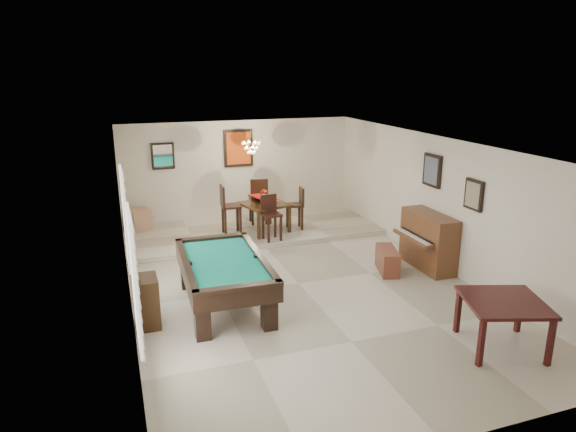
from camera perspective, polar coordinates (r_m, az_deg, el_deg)
ground_plane at (r=9.68m, az=1.18°, el=-7.55°), size 6.00×9.00×0.02m
wall_back at (r=13.43m, az=-5.51°, el=5.01°), size 6.00×0.04×2.60m
wall_front at (r=5.55m, az=18.05°, el=-12.49°), size 6.00×0.04×2.60m
wall_left at (r=8.70m, az=-17.65°, el=-1.91°), size 0.04×9.00×2.60m
wall_right at (r=10.62m, az=16.58°, el=1.41°), size 0.04×9.00×2.60m
ceiling at (r=8.96m, az=1.28°, el=7.92°), size 6.00×9.00×0.04m
dining_step at (r=12.56m, az=-3.98°, el=-1.59°), size 6.00×2.50×0.12m
window_left_front at (r=6.59m, az=-16.71°, el=-6.71°), size 0.06×1.00×1.70m
window_left_rear at (r=9.25m, az=-17.66°, el=-0.20°), size 0.06×1.00×1.70m
pool_table at (r=8.72m, az=-7.09°, el=-7.46°), size 1.40×2.49×0.82m
square_table at (r=8.06m, az=22.64°, el=-11.04°), size 1.36×1.36×0.74m
upright_piano at (r=10.55m, az=14.73°, el=-2.74°), size 0.75×1.34×1.12m
piano_bench at (r=10.33m, az=10.99°, el=-4.85°), size 0.56×0.90×0.46m
apothecary_chest at (r=8.34m, az=-15.39°, el=-9.16°), size 0.35×0.53×0.80m
dining_table at (r=12.17m, az=-2.63°, el=0.14°), size 1.21×1.21×0.81m
flower_vase at (r=12.04m, az=-2.66°, el=2.48°), size 0.15×0.15×0.21m
dining_chair_south at (r=11.51m, az=-1.81°, el=-0.24°), size 0.42×0.42×1.03m
dining_chair_north at (r=12.79m, az=-3.36°, el=1.74°), size 0.47×0.47×1.16m
dining_chair_west at (r=11.97m, az=-6.33°, el=0.67°), size 0.45×0.45×1.17m
dining_chair_east at (r=12.33m, az=0.74°, el=0.87°), size 0.42×0.42×1.02m
corner_bench at (r=12.87m, az=-16.11°, el=-0.35°), size 0.55×0.63×0.49m
chandelier at (r=12.03m, az=-4.12°, el=8.09°), size 0.44×0.44×0.60m
back_painting at (r=13.28m, az=-5.54°, el=7.51°), size 0.75×0.06×0.95m
back_mirror at (r=12.99m, az=-13.74°, el=6.48°), size 0.55×0.06×0.65m
right_picture_upper at (r=10.71m, az=15.73°, el=4.89°), size 0.06×0.55×0.65m
right_picture_lower at (r=9.74m, az=19.95°, el=2.23°), size 0.06×0.45×0.55m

